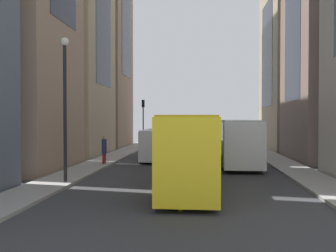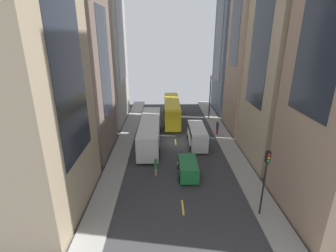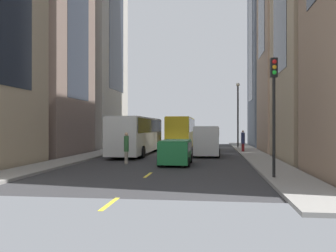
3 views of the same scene
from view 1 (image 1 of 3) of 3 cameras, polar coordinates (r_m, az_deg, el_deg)
ground_plane at (r=28.33m, az=3.67°, el=-5.84°), size 40.29×40.29×0.00m
sidewalk_west at (r=28.99m, az=17.67°, el=-5.58°), size 2.32×44.00×0.15m
sidewalk_east at (r=29.34m, az=-10.16°, el=-5.47°), size 2.32×44.00×0.15m
lane_stripe_0 at (r=49.23m, az=4.30°, el=-2.87°), size 0.16×2.00×0.01m
lane_stripe_1 at (r=42.25m, az=4.16°, el=-3.53°), size 0.16×2.00×0.01m
lane_stripe_2 at (r=35.28m, az=3.96°, el=-4.45°), size 0.16×2.00×0.01m
lane_stripe_3 at (r=28.32m, az=3.67°, el=-5.83°), size 0.16×2.00×0.01m
lane_stripe_4 at (r=21.40m, az=3.18°, el=-8.10°), size 0.16×2.00×0.01m
lane_stripe_5 at (r=14.54m, az=2.20°, el=-12.52°), size 0.16×2.00×0.01m
building_west_0 at (r=43.81m, az=20.53°, el=10.78°), size 7.63×10.99×21.67m
building_west_1 at (r=33.15m, az=24.83°, el=14.12°), size 6.45×8.89×21.90m
building_east_1 at (r=36.91m, az=-15.08°, el=18.77°), size 6.14×9.27×29.29m
city_bus_white at (r=28.55m, az=10.69°, el=-1.75°), size 2.80×12.86×3.35m
streetcar_yellow at (r=18.82m, az=3.67°, el=-2.87°), size 2.70×12.35×3.59m
delivery_van_white at (r=29.41m, az=-1.81°, el=-2.62°), size 2.25×6.15×2.58m
car_green_0 at (r=37.05m, az=2.61°, el=-2.69°), size 2.05×4.06×1.64m
pedestrian_crossing_mid at (r=26.56m, az=-10.18°, el=-3.68°), size 0.37×0.37×2.03m
pedestrian_walking_far at (r=36.98m, az=7.83°, el=-2.42°), size 0.33×0.33×2.14m
traffic_light_near_corner at (r=43.73m, az=-3.99°, el=1.97°), size 0.32×0.44×5.63m
streetlamp_near at (r=19.44m, az=-16.18°, el=4.91°), size 0.44×0.44×7.54m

